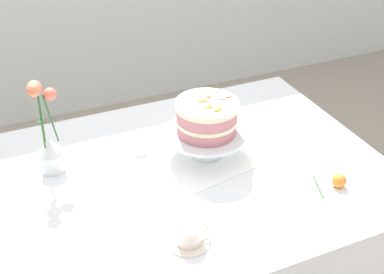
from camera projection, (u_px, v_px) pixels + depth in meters
The scene contains 8 objects.
dining_table at pixel (184, 197), 1.67m from camera, with size 1.40×1.00×0.74m.
linen_napkin at pixel (206, 155), 1.73m from camera, with size 0.32×0.32×0.00m, color white.
cake_stand at pixel (206, 136), 1.68m from camera, with size 0.29×0.29×0.10m.
layer_cake at pixel (207, 117), 1.64m from camera, with size 0.22×0.22×0.12m.
flower_vase at pixel (48, 141), 1.59m from camera, with size 0.10×0.09×0.34m.
teacup at pixel (189, 235), 1.35m from camera, with size 0.12×0.12×0.06m.
fallen_rose at pixel (339, 181), 1.57m from camera, with size 0.11×0.11×0.05m.
loose_petal_0 at pixel (141, 155), 1.72m from camera, with size 0.04×0.02×0.01m, color pink.
Camera 1 is at (-0.48, -1.22, 1.74)m, focal length 45.02 mm.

